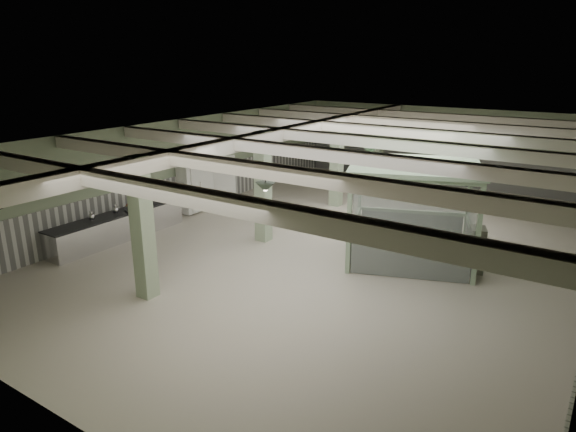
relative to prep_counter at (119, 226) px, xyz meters
The scene contains 30 objects.
floor 7.48m from the prep_counter, 28.83° to the left, with size 20.00×20.00×0.00m, color beige.
ceiling 8.10m from the prep_counter, 28.83° to the left, with size 14.00×20.00×0.02m, color silver.
wall_back 15.15m from the prep_counter, 64.32° to the left, with size 14.00×0.02×3.60m, color #A5B692.
wall_front 9.25m from the prep_counter, 44.38° to the right, with size 14.00×0.02×3.60m, color #A5B692.
wall_left 3.87m from the prep_counter, 97.28° to the left, with size 0.02×20.00×3.60m, color #A5B692.
wainscot_left 3.64m from the prep_counter, 96.89° to the left, with size 0.05×19.90×1.50m, color silver.
wainscot_back 15.07m from the prep_counter, 64.28° to the left, with size 13.90×0.05×1.50m, color silver.
girder 6.15m from the prep_counter, 41.71° to the left, with size 0.45×19.90×0.40m, color white.
beam_a 8.17m from the prep_counter, 30.81° to the right, with size 13.90×0.35×0.32m, color white.
beam_b 7.31m from the prep_counter, 12.08° to the right, with size 13.90×0.35×0.32m, color white.
beam_c 7.26m from the prep_counter, ahead, with size 13.90×0.35×0.32m, color white.
beam_d 8.03m from the prep_counter, 28.83° to the left, with size 13.90×0.35×0.32m, color white.
beam_e 9.42m from the prep_counter, 43.01° to the left, with size 13.90×0.35×0.32m, color white.
beam_f 11.20m from the prep_counter, 52.75° to the left, with size 13.90×0.35×0.32m, color white.
beam_g 13.22m from the prep_counter, 59.49° to the left, with size 13.90×0.35×0.32m, color white.
column_a 4.89m from the prep_counter, 30.71° to the right, with size 0.42×0.42×3.60m, color #A5BC98.
column_b 4.99m from the prep_counter, 32.77° to the left, with size 0.42×0.42×3.60m, color #A5BC98.
column_c 8.71m from the prep_counter, 62.01° to the left, with size 0.42×0.42×3.60m, color #A5BC98.
column_d 12.36m from the prep_counter, 70.80° to the left, with size 0.42×0.42×3.60m, color #A5BC98.
pendant_front 7.63m from the prep_counter, 11.24° to the right, with size 0.44×0.44×0.22m, color #334435.
pendant_mid 8.55m from the prep_counter, 30.22° to the left, with size 0.44×0.44×0.22m, color #334435.
pendant_back 11.79m from the prep_counter, 52.27° to the left, with size 0.44×0.44×0.22m, color #334435.
prep_counter is the anchor object (origin of this frame).
pitcher_near 1.10m from the prep_counter, 93.28° to the right, with size 0.20×0.23×0.30m, color silver, non-canonical shape.
pitcher_far 0.60m from the prep_counter, 119.34° to the right, with size 0.21×0.24×0.31m, color silver, non-canonical shape.
veg_colander 0.76m from the prep_counter, 77.54° to the left, with size 0.49×0.49×0.22m, color #46464B, non-canonical shape.
orange_bowl 1.11m from the prep_counter, 89.96° to the left, with size 0.24×0.24×0.08m, color #B2B2B7.
walkin_cooler 4.29m from the prep_counter, 91.13° to the left, with size 1.03×2.29×2.10m.
guard_booth 9.52m from the prep_counter, 22.30° to the left, with size 4.43×4.09×2.92m.
filing_cabinet 11.21m from the prep_counter, 19.73° to the left, with size 0.42×0.60×1.29m, color #5F6050.
Camera 1 is at (7.00, -13.94, 5.82)m, focal length 32.00 mm.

